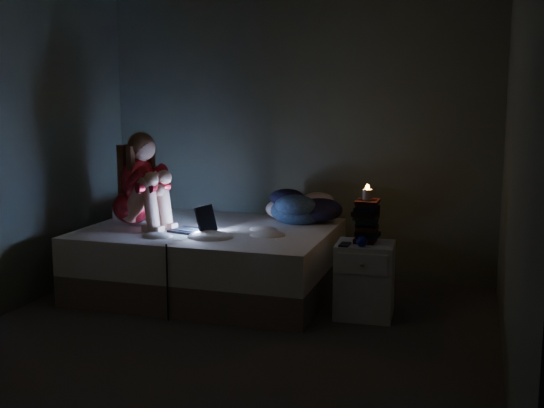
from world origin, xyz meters
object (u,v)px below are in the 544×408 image
at_px(candle, 367,194).
at_px(nightstand, 365,280).
at_px(laptop, 191,218).
at_px(phone, 344,244).
at_px(bed, 210,260).
at_px(woman, 132,179).

bearing_deg(candle, nightstand, -89.93).
xyz_separation_m(laptop, phone, (1.28, -0.13, -0.10)).
height_order(nightstand, phone, phone).
distance_m(bed, laptop, 0.46).
height_order(candle, phone, candle).
relative_size(bed, woman, 2.51).
bearing_deg(phone, nightstand, 41.38).
height_order(laptop, nightstand, laptop).
height_order(nightstand, candle, candle).
distance_m(nightstand, candle, 0.65).
bearing_deg(candle, woman, 178.37).
distance_m(woman, laptop, 0.64).
bearing_deg(candle, bed, 171.22).
distance_m(bed, candle, 1.52).
bearing_deg(laptop, bed, 84.89).
height_order(woman, candle, woman).
bearing_deg(bed, phone, -16.26).
bearing_deg(laptop, phone, 5.94).
bearing_deg(nightstand, laptop, 175.60).
bearing_deg(woman, nightstand, 14.13).
bearing_deg(laptop, woman, -174.79).
distance_m(woman, phone, 1.90).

